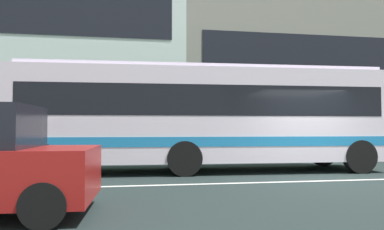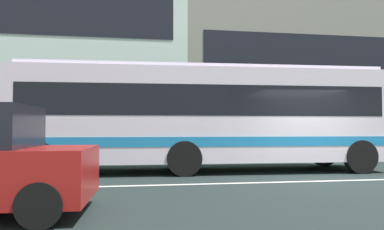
{
  "view_description": "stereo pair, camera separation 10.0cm",
  "coord_description": "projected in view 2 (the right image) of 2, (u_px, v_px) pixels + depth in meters",
  "views": [
    {
      "loc": [
        -5.23,
        -8.99,
        1.36
      ],
      "look_at": [
        -3.25,
        2.38,
        1.77
      ],
      "focal_mm": 35.15,
      "sensor_mm": 36.0,
      "label": 1
    },
    {
      "loc": [
        -5.13,
        -9.0,
        1.36
      ],
      "look_at": [
        -3.25,
        2.38,
        1.77
      ],
      "focal_mm": 35.15,
      "sensor_mm": 36.0,
      "label": 2
    }
  ],
  "objects": [
    {
      "name": "apartment_block_left",
      "position": [
        23.0,
        51.0,
        23.48
      ],
      "size": [
        19.18,
        10.94,
        12.39
      ],
      "color": "silver",
      "rests_on": "ground_plane"
    },
    {
      "name": "hedge_row_far",
      "position": [
        212.0,
        151.0,
        16.08
      ],
      "size": [
        22.48,
        1.1,
        0.76
      ],
      "primitive_type": "cube",
      "color": "#2C6626",
      "rests_on": "ground_plane"
    },
    {
      "name": "apartment_block_right",
      "position": [
        324.0,
        79.0,
        26.73
      ],
      "size": [
        21.36,
        10.94,
        9.65
      ],
      "color": "gray",
      "rests_on": "ground_plane"
    },
    {
      "name": "ground_plane",
      "position": [
        331.0,
        181.0,
        9.67
      ],
      "size": [
        160.0,
        160.0,
        0.0
      ],
      "primitive_type": "plane",
      "color": "#1F2B29"
    },
    {
      "name": "transit_bus",
      "position": [
        202.0,
        114.0,
        11.91
      ],
      "size": [
        11.37,
        3.02,
        3.26
      ],
      "color": "silver",
      "rests_on": "ground_plane"
    },
    {
      "name": "lane_centre_line",
      "position": [
        331.0,
        181.0,
        9.67
      ],
      "size": [
        60.0,
        0.16,
        0.01
      ],
      "primitive_type": "cube",
      "color": "silver",
      "rests_on": "ground_plane"
    }
  ]
}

